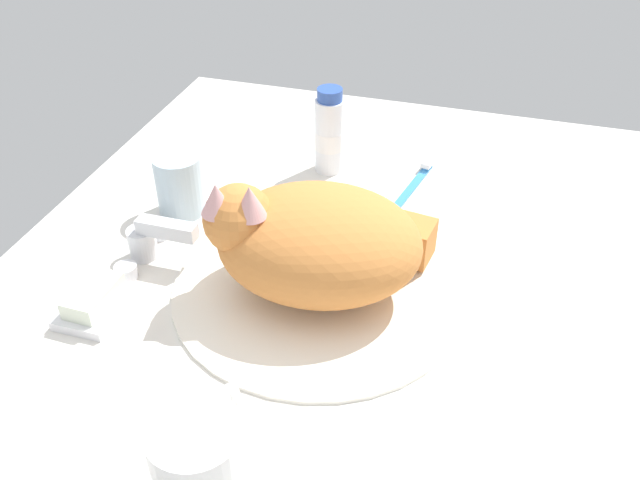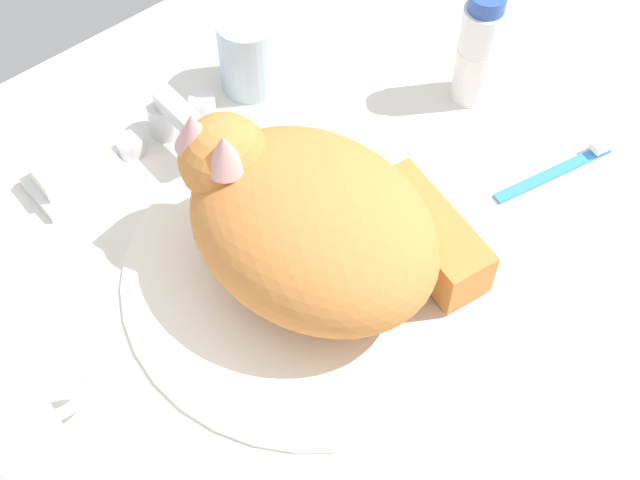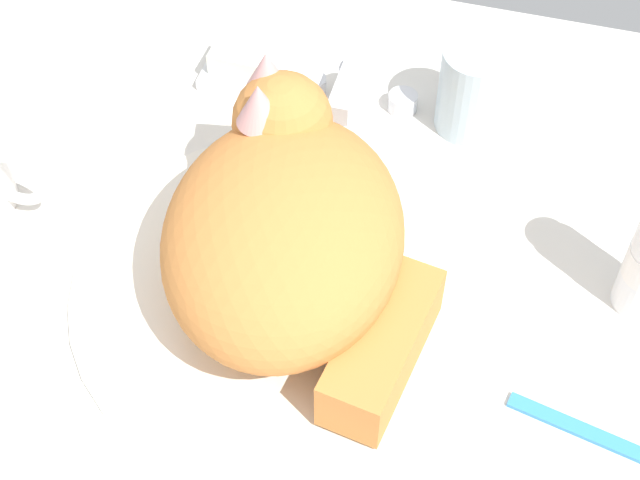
{
  "view_description": "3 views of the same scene",
  "coord_description": "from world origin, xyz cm",
  "px_view_note": "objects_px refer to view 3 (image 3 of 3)",
  "views": [
    {
      "loc": [
        -59.4,
        -17.69,
        53.49
      ],
      "look_at": [
        2.08,
        0.53,
        5.94
      ],
      "focal_mm": 37.84,
      "sensor_mm": 36.0,
      "label": 1
    },
    {
      "loc": [
        -28.49,
        -34.28,
        67.28
      ],
      "look_at": [
        -0.56,
        -1.62,
        7.42
      ],
      "focal_mm": 48.74,
      "sensor_mm": 36.0,
      "label": 2
    },
    {
      "loc": [
        15.27,
        -44.11,
        64.87
      ],
      "look_at": [
        2.81,
        0.33,
        7.18
      ],
      "focal_mm": 54.42,
      "sensor_mm": 36.0,
      "label": 3
    }
  ],
  "objects_px": {
    "rinse_cup": "(474,89)",
    "soap_bar": "(249,60)",
    "faucet": "(355,88)",
    "toothbrush": "(613,441)",
    "cat": "(290,228)"
  },
  "relations": [
    {
      "from": "rinse_cup",
      "to": "toothbrush",
      "type": "bearing_deg",
      "value": -62.03
    },
    {
      "from": "faucet",
      "to": "rinse_cup",
      "type": "xyz_separation_m",
      "value": [
        0.11,
        0.01,
        0.02
      ]
    },
    {
      "from": "cat",
      "to": "rinse_cup",
      "type": "bearing_deg",
      "value": 64.6
    },
    {
      "from": "rinse_cup",
      "to": "soap_bar",
      "type": "xyz_separation_m",
      "value": [
        -0.22,
        0.01,
        -0.02
      ]
    },
    {
      "from": "rinse_cup",
      "to": "toothbrush",
      "type": "distance_m",
      "value": 0.34
    },
    {
      "from": "faucet",
      "to": "rinse_cup",
      "type": "height_order",
      "value": "rinse_cup"
    },
    {
      "from": "cat",
      "to": "faucet",
      "type": "bearing_deg",
      "value": 90.69
    },
    {
      "from": "toothbrush",
      "to": "rinse_cup",
      "type": "bearing_deg",
      "value": 117.97
    },
    {
      "from": "faucet",
      "to": "soap_bar",
      "type": "height_order",
      "value": "faucet"
    },
    {
      "from": "faucet",
      "to": "rinse_cup",
      "type": "distance_m",
      "value": 0.11
    },
    {
      "from": "faucet",
      "to": "rinse_cup",
      "type": "bearing_deg",
      "value": 4.7
    },
    {
      "from": "cat",
      "to": "toothbrush",
      "type": "relative_size",
      "value": 1.88
    },
    {
      "from": "faucet",
      "to": "cat",
      "type": "bearing_deg",
      "value": -89.31
    },
    {
      "from": "cat",
      "to": "rinse_cup",
      "type": "height_order",
      "value": "cat"
    },
    {
      "from": "soap_bar",
      "to": "faucet",
      "type": "bearing_deg",
      "value": -7.34
    }
  ]
}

